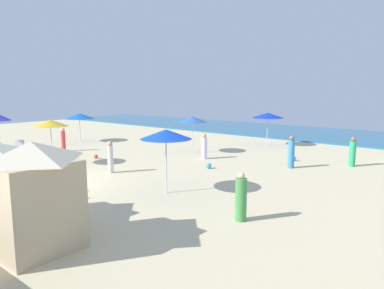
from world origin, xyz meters
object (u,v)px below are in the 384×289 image
(umbrella_4, at_px, (193,119))
(beachgoer_3, at_px, (352,153))
(umbrella_1, at_px, (50,123))
(beachgoer_0, at_px, (110,157))
(umbrella_0, at_px, (268,115))
(beach_ball_2, at_px, (209,166))
(lounge_chair_3_0, at_px, (20,147))
(beachgoer_4, at_px, (63,140))
(beachgoer_1, at_px, (241,198))
(beach_ball_0, at_px, (96,157))
(cabana_5, at_px, (34,195))
(beachgoer_5, at_px, (291,153))
(beach_ball_1, at_px, (294,159))
(beachgoer_2, at_px, (204,147))
(umbrella_5, at_px, (166,134))
(umbrella_2, at_px, (79,116))

(umbrella_4, bearing_deg, beachgoer_3, 14.15)
(umbrella_1, distance_m, beachgoer_0, 4.33)
(umbrella_0, height_order, beach_ball_2, umbrella_0)
(lounge_chair_3_0, height_order, beachgoer_3, beachgoer_3)
(umbrella_0, height_order, beachgoer_4, umbrella_0)
(beachgoer_1, xyz_separation_m, beach_ball_0, (-12.20, 3.22, -0.61))
(umbrella_1, relative_size, beachgoer_4, 1.57)
(cabana_5, height_order, umbrella_1, cabana_5)
(cabana_5, bearing_deg, beachgoer_5, 85.51)
(beach_ball_1, bearing_deg, beachgoer_5, -70.45)
(umbrella_0, height_order, beach_ball_1, umbrella_0)
(cabana_5, distance_m, umbrella_1, 11.15)
(cabana_5, bearing_deg, lounge_chair_3_0, 155.85)
(beachgoer_2, relative_size, beachgoer_4, 0.95)
(beachgoer_0, distance_m, beach_ball_0, 4.10)
(umbrella_0, height_order, beachgoer_3, umbrella_0)
(beachgoer_0, bearing_deg, beachgoer_5, -63.32)
(beachgoer_0, xyz_separation_m, beachgoer_4, (-7.48, 1.90, -0.00))
(beachgoer_0, bearing_deg, beach_ball_1, -53.73)
(beach_ball_2, bearing_deg, lounge_chair_3_0, -163.48)
(umbrella_1, bearing_deg, umbrella_4, 65.69)
(beachgoer_1, bearing_deg, umbrella_0, -149.66)
(beachgoer_0, bearing_deg, umbrella_4, -16.30)
(beachgoer_1, bearing_deg, beach_ball_2, -129.84)
(umbrella_1, height_order, beachgoer_0, umbrella_1)
(umbrella_4, bearing_deg, beachgoer_0, -86.72)
(umbrella_4, bearing_deg, beachgoer_5, -1.25)
(beach_ball_0, bearing_deg, umbrella_4, 57.98)
(beachgoer_0, bearing_deg, umbrella_1, 83.32)
(umbrella_1, height_order, umbrella_5, umbrella_5)
(beach_ball_0, xyz_separation_m, beach_ball_2, (6.88, 2.16, 0.02))
(beachgoer_1, relative_size, beachgoer_5, 0.91)
(cabana_5, xyz_separation_m, umbrella_5, (-0.96, 5.93, 0.92))
(umbrella_4, distance_m, beachgoer_1, 12.38)
(beachgoer_5, bearing_deg, umbrella_4, -173.13)
(umbrella_2, height_order, beachgoer_5, umbrella_2)
(beachgoer_3, xyz_separation_m, beachgoer_4, (-16.37, -7.39, 0.03))
(beachgoer_3, distance_m, beach_ball_1, 3.17)
(beachgoer_4, height_order, beach_ball_2, beachgoer_4)
(beach_ball_0, bearing_deg, beachgoer_5, 26.50)
(umbrella_0, bearing_deg, lounge_chair_3_0, -132.91)
(beachgoer_1, height_order, beachgoer_2, beachgoer_1)
(beachgoer_1, height_order, beachgoer_5, beachgoer_5)
(lounge_chair_3_0, height_order, umbrella_4, umbrella_4)
(lounge_chair_3_0, height_order, beach_ball_2, lounge_chair_3_0)
(beachgoer_4, bearing_deg, beach_ball_1, 14.79)
(umbrella_0, relative_size, umbrella_1, 0.97)
(beach_ball_1, distance_m, beach_ball_2, 5.42)
(umbrella_4, distance_m, umbrella_5, 9.18)
(umbrella_1, height_order, beachgoer_4, umbrella_1)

